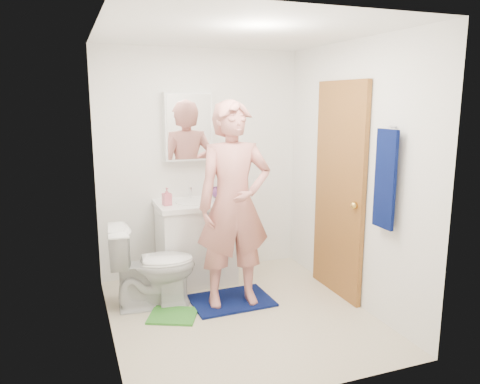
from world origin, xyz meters
name	(u,v)px	position (x,y,z in m)	size (l,w,h in m)	color
floor	(240,315)	(0.00, 0.00, -0.01)	(2.20, 2.40, 0.02)	beige
ceiling	(240,31)	(0.00, 0.00, 2.41)	(2.20, 2.40, 0.02)	white
wall_back	(201,163)	(0.00, 1.21, 1.20)	(2.20, 0.02, 2.40)	white
wall_front	(310,215)	(0.00, -1.21, 1.20)	(2.20, 0.02, 2.40)	white
wall_left	(103,191)	(-1.11, 0.00, 1.20)	(0.02, 2.40, 2.40)	white
wall_right	(353,174)	(1.11, 0.00, 1.20)	(0.02, 2.40, 2.40)	white
vanity_cabinet	(196,244)	(-0.15, 0.91, 0.40)	(0.75, 0.55, 0.80)	white
countertop	(195,204)	(-0.15, 0.91, 0.83)	(0.79, 0.59, 0.05)	white
sink_basin	(195,203)	(-0.15, 0.91, 0.84)	(0.40, 0.40, 0.03)	white
faucet	(190,193)	(-0.15, 1.09, 0.91)	(0.03, 0.03, 0.12)	silver
medicine_cabinet	(188,127)	(-0.15, 1.14, 1.60)	(0.50, 0.12, 0.70)	white
mirror_panel	(189,127)	(-0.15, 1.08, 1.60)	(0.46, 0.01, 0.66)	white
door	(339,190)	(1.07, 0.15, 1.02)	(0.05, 0.80, 2.05)	#A7692E
door_knob	(354,205)	(1.03, -0.17, 0.95)	(0.07, 0.07, 0.07)	gold
towel	(385,179)	(1.03, -0.57, 1.25)	(0.03, 0.24, 0.80)	#08134C
towel_hook	(393,126)	(1.07, -0.57, 1.67)	(0.02, 0.02, 0.06)	silver
toilet	(153,266)	(-0.68, 0.46, 0.39)	(0.43, 0.76, 0.78)	white
bath_mat	(231,300)	(0.02, 0.28, 0.01)	(0.74, 0.53, 0.02)	#08134C
green_rug	(173,316)	(-0.57, 0.17, 0.01)	(0.41, 0.34, 0.02)	#3B8F2F
soap_dispenser	(167,197)	(-0.45, 0.85, 0.94)	(0.08, 0.08, 0.18)	#CE6073
toothbrush_cup	(218,192)	(0.13, 1.04, 0.90)	(0.14, 0.14, 0.11)	#76397E
man	(234,205)	(0.03, 0.22, 0.95)	(0.68, 0.44, 1.85)	tan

